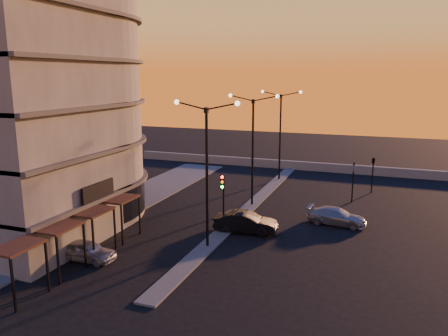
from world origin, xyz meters
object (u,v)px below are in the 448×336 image
Objects in this scene: car_hatchback at (87,251)px; car_sedan at (246,222)px; traffic_light_main at (223,193)px; streetlamp_mid at (253,141)px; car_wagon at (337,216)px.

car_sedan is at bearing -45.00° from car_hatchback.
traffic_light_main reaches higher than car_hatchback.
car_hatchback is at bearing 131.39° from car_sedan.
streetlamp_mid is at bearing 7.77° from car_sedan.
traffic_light_main is at bearing -41.13° from car_hatchback.
streetlamp_mid is 16.45m from car_hatchback.
streetlamp_mid is 2.12× the size of car_sedan.
streetlamp_mid is 9.24m from car_wagon.
car_hatchback is (-6.05, -14.47, -4.97)m from streetlamp_mid.
traffic_light_main is 1.17× the size of car_hatchback.
car_hatchback is at bearing -129.47° from traffic_light_main.
car_sedan reaches higher than car_wagon.
traffic_light_main is 2.70m from car_sedan.
car_hatchback is 11.00m from car_sedan.
car_sedan is (1.50, -6.47, -4.85)m from streetlamp_mid.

